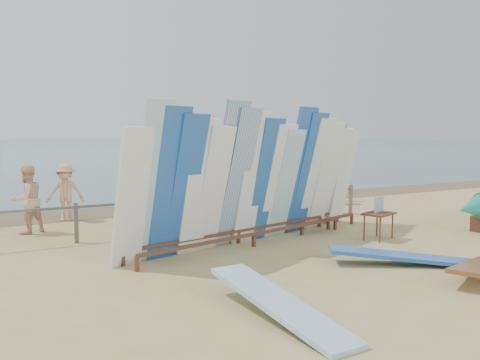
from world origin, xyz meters
TOP-DOWN VIEW (x-y plane):
  - ground at (0.00, 0.00)m, footprint 160.00×160.00m
  - wet_sand_strip at (0.00, 7.20)m, footprint 40.00×2.60m
  - fence at (0.00, 3.00)m, footprint 12.08×0.08m
  - main_surfboard_rack at (1.14, 0.95)m, footprint 6.17×2.09m
  - side_surfboard_rack at (3.80, 1.70)m, footprint 2.61×1.25m
  - vendor_table at (4.06, -0.07)m, footprint 0.88×0.73m
  - flat_board_b at (-0.71, -3.04)m, footprint 0.65×2.71m
  - flat_board_d at (2.82, -1.94)m, footprint 2.55×1.97m
  - beach_chair_left at (0.05, 3.80)m, footprint 0.80×0.82m
  - beach_chair_right at (1.44, 3.65)m, footprint 0.78×0.79m
  - stroller at (1.91, 4.12)m, footprint 0.76×0.95m
  - beachgoer_4 at (1.47, 4.72)m, footprint 1.01×0.50m
  - beachgoer_7 at (3.85, 6.08)m, footprint 0.72×0.49m
  - beachgoer_extra_0 at (6.87, 5.24)m, footprint 0.47×1.12m
  - beachgoer_3 at (-1.62, 6.12)m, footprint 1.11×0.79m
  - beachgoer_9 at (4.52, 5.49)m, footprint 0.93×1.12m
  - beachgoer_6 at (2.42, 3.60)m, footprint 0.78×0.81m
  - beachgoer_8 at (5.28, 3.73)m, footprint 0.51×0.94m
  - beachgoer_10 at (7.67, 5.55)m, footprint 0.97×0.81m
  - beachgoer_2 at (-2.78, 4.70)m, footprint 0.89×0.71m
  - beachgoer_5 at (0.82, 6.45)m, footprint 1.43×1.64m

SIDE VIEW (x-z plane):
  - ground at x=0.00m, z-range 0.00..0.00m
  - wet_sand_strip at x=0.00m, z-range -0.01..0.01m
  - flat_board_b at x=-0.71m, z-range -0.20..0.20m
  - flat_board_d at x=2.82m, z-range -0.15..0.15m
  - beach_chair_right at x=1.44m, z-range -0.19..0.74m
  - beach_chair_left at x=0.05m, z-range -0.20..0.78m
  - vendor_table at x=4.06m, z-range -0.17..0.83m
  - stroller at x=1.91m, z-range -0.11..1.04m
  - fence at x=0.00m, z-range 0.18..1.08m
  - beachgoer_10 at x=7.67m, z-range 0.00..1.53m
  - beachgoer_6 at x=2.42m, z-range 0.00..1.55m
  - beachgoer_3 at x=-1.62m, z-range 0.00..1.60m
  - beachgoer_9 at x=4.52m, z-range 0.00..1.63m
  - beachgoer_2 at x=-2.78m, z-range 0.00..1.66m
  - beachgoer_4 at x=1.47m, z-range 0.00..1.68m
  - beachgoer_extra_0 at x=6.87m, z-range 0.00..1.73m
  - beachgoer_5 at x=0.82m, z-range 0.00..1.79m
  - beachgoer_7 at x=3.85m, z-range 0.00..1.81m
  - beachgoer_8 at x=5.28m, z-range 0.00..1.86m
  - side_surfboard_rack at x=3.80m, z-range -0.15..2.76m
  - main_surfboard_rack at x=1.14m, z-range -0.16..2.93m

